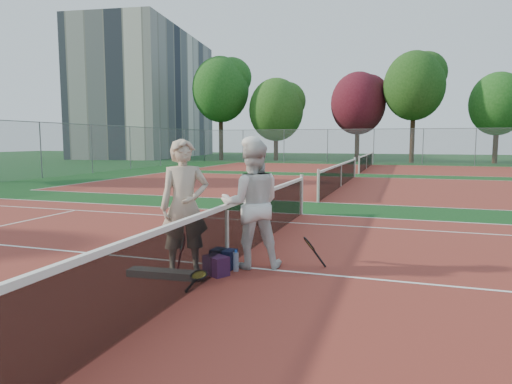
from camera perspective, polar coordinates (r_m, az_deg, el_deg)
ground at (r=7.51m, az=-3.62°, el=-9.22°), size 130.00×130.00×0.00m
court_main at (r=7.51m, az=-3.62°, el=-9.20°), size 23.77×10.97×0.01m
court_far_a at (r=20.49m, az=10.56°, el=0.69°), size 23.77×10.97×0.01m
court_far_b at (r=33.88m, az=13.64°, el=2.87°), size 23.77×10.97×0.01m
net_main at (r=7.39m, az=-3.65°, el=-5.41°), size 0.10×10.98×1.02m
net_far_a at (r=20.45m, az=10.59°, el=2.11°), size 0.10×10.98×1.02m
net_far_b at (r=33.85m, az=13.66°, el=3.73°), size 0.10×10.98×1.02m
fence_back at (r=40.80m, az=14.50°, el=5.53°), size 32.00×0.06×3.00m
apartment_block at (r=59.53m, az=-13.18°, el=11.59°), size 12.96×23.18×15.00m
player_a at (r=7.05m, az=-8.93°, el=-1.80°), size 0.90×0.82×2.05m
player_b at (r=7.27m, az=-0.54°, el=-1.55°), size 1.21×1.09×2.03m
racket_red at (r=7.21m, az=-9.17°, el=-7.53°), size 0.29×0.29×0.60m
racket_black_held at (r=7.36m, az=6.67°, el=-7.55°), size 0.46×0.42×0.50m
racket_spare at (r=6.69m, az=-7.16°, el=-10.56°), size 0.30×0.61×0.15m
sports_bag_navy at (r=7.36m, az=-4.08°, el=-8.32°), size 0.41×0.30×0.30m
sports_bag_purple at (r=7.01m, az=-5.00°, el=-9.14°), size 0.44×0.39×0.30m
net_cover_canvas at (r=7.04m, az=-11.67°, el=-9.97°), size 1.07×0.32×0.11m
water_bottle at (r=7.18m, az=-2.53°, el=-8.73°), size 0.09×0.09×0.30m
tree_back_0 at (r=47.55m, az=-4.44°, el=12.63°), size 5.76×5.76×10.47m
tree_back_1 at (r=46.08m, az=2.53°, el=10.23°), size 5.41×5.41×8.17m
tree_back_maroon at (r=45.28m, az=12.64°, el=10.74°), size 5.16×5.16×8.50m
tree_back_3 at (r=44.22m, az=19.17°, el=12.40°), size 5.37×5.37×9.97m
tree_back_4 at (r=45.60m, az=27.99°, el=9.69°), size 4.77×4.77×7.94m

